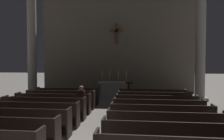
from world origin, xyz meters
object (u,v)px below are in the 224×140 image
Objects in this scene: pew_right_row_4 at (162,117)px; pew_left_row_7 at (61,99)px; pew_left_row_5 at (44,108)px; lone_worshipper at (82,99)px; pew_left_row_6 at (53,103)px; pew_left_row_8 at (67,96)px; altar at (114,89)px; pew_right_row_6 at (156,105)px; column_right_second at (201,42)px; pew_right_row_2 at (172,138)px; pew_right_row_5 at (158,110)px; pew_left_row_4 at (32,114)px; pew_right_row_8 at (152,97)px; pew_left_row_3 at (17,121)px; pew_right_row_3 at (166,126)px; candlestick_inner_right at (118,78)px; column_left_second at (32,43)px; candlestick_inner_left at (110,78)px; candlestick_outer_right at (126,78)px; candlestick_outer_left at (102,78)px; lectern at (129,91)px; pew_right_row_7 at (154,101)px.

pew_left_row_7 is at bearing 146.88° from pew_right_row_4.
lone_worshipper is at bearing 38.09° from pew_left_row_5.
lone_worshipper is at bearing 1.60° from pew_left_row_6.
altar is (2.40, 3.10, 0.06)m from pew_left_row_8.
pew_right_row_6 is 0.48× the size of column_right_second.
pew_left_row_6 and pew_right_row_2 have the same top height.
pew_right_row_5 is at bearing 0.00° from pew_left_row_5.
pew_right_row_6 is at bearing -12.27° from pew_left_row_7.
pew_left_row_6 is at bearing 90.00° from pew_left_row_4.
pew_right_row_8 is at bearing 90.00° from pew_right_row_4.
pew_left_row_3 is 4.91m from pew_right_row_4.
pew_left_row_3 is 4.80m from pew_right_row_3.
candlestick_inner_right reaches higher than pew_left_row_8.
pew_left_row_6 is 1.40m from lone_worshipper.
candlestick_inner_left is (5.20, 0.99, -2.41)m from column_left_second.
pew_left_row_4 and pew_right_row_8 have the same top height.
pew_left_row_4 and pew_right_row_4 have the same top height.
pew_left_row_5 is 1.00× the size of pew_right_row_6.
pew_right_row_2 is at bearing -41.02° from pew_left_row_6.
altar is (-2.40, 7.27, 0.06)m from pew_right_row_4.
pew_right_row_5 is at bearing 90.00° from pew_right_row_4.
candlestick_outer_right reaches higher than pew_left_row_6.
pew_left_row_6 is at bearing 138.98° from pew_right_row_2.
pew_left_row_3 is 5.73m from pew_right_row_6.
pew_left_row_7 is 9.09m from column_right_second.
pew_right_row_5 is at bearing -33.12° from pew_left_row_8.
pew_right_row_2 is at bearing -73.91° from candlestick_inner_left.
pew_left_row_5 is 10.00m from column_right_second.
candlestick_inner_left is at bearing 67.94° from pew_left_row_6.
candlestick_inner_left is (-2.70, 6.23, 0.79)m from pew_right_row_5.
column_left_second is 5.69× the size of lone_worshipper.
pew_right_row_4 is at bearing -65.92° from candlestick_outer_left.
pew_left_row_4 is 1.00× the size of pew_right_row_4.
candlestick_outer_right reaches higher than pew_left_row_3.
pew_right_row_5 is 6.46m from candlestick_outer_right.
candlestick_inner_right reaches higher than lone_worshipper.
pew_left_row_4 is 3.11× the size of lectern.
pew_left_row_6 is (0.00, 3.13, 0.00)m from pew_left_row_3.
pew_left_row_8 is 4.18m from candlestick_inner_right.
pew_right_row_7 is 4.49m from candlestick_outer_right.
candlestick_inner_left is 1.00× the size of candlestick_inner_right.
candlestick_inner_right is at bearing 48.90° from pew_left_row_8.
pew_left_row_5 is at bearing 167.73° from pew_right_row_4.
pew_left_row_4 and pew_left_row_7 have the same top height.
pew_left_row_4 is 1.00× the size of pew_left_row_5.
pew_left_row_4 is at bearing -108.27° from altar.
pew_left_row_3 is 3.46m from lone_worshipper.
column_left_second is at bearing 180.00° from column_right_second.
pew_left_row_6 is at bearing 146.88° from pew_right_row_3.
pew_left_row_5 is at bearing -59.39° from column_left_second.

